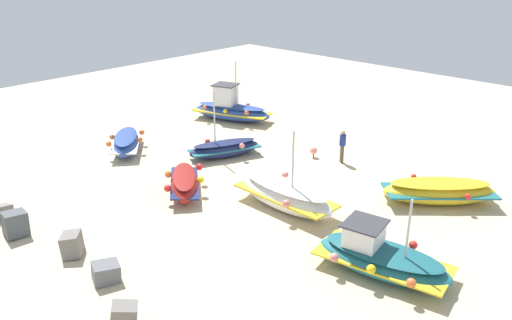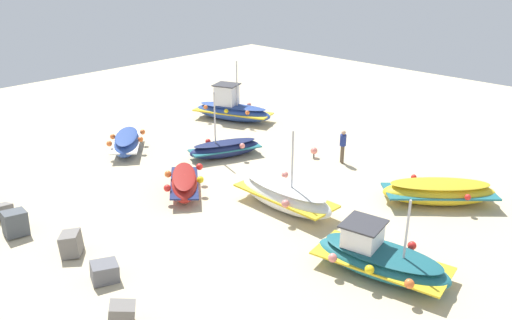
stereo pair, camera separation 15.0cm
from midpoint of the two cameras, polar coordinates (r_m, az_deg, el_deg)
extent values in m
plane|color=beige|center=(23.43, 0.73, -3.17)|extent=(54.22, 54.22, 0.00)
ellipsoid|color=#1E6670|center=(18.01, 13.48, -10.74)|extent=(4.80, 2.63, 0.89)
cube|color=gold|center=(17.99, 13.49, -10.63)|extent=(4.63, 2.65, 0.12)
ellipsoid|color=#1A565F|center=(17.83, 13.58, -9.79)|extent=(4.22, 2.30, 0.18)
cube|color=white|center=(17.81, 11.51, -7.96)|extent=(1.28, 1.33, 0.75)
cube|color=#333338|center=(17.61, 11.61, -6.82)|extent=(1.48, 1.55, 0.06)
cylinder|color=#B7B7BC|center=(17.10, 16.13, -7.27)|extent=(0.08, 0.08, 2.06)
sphere|color=orange|center=(16.71, 16.38, -12.81)|extent=(0.30, 0.30, 0.30)
sphere|color=red|center=(18.57, 16.61, -8.91)|extent=(0.30, 0.30, 0.30)
sphere|color=yellow|center=(17.01, 12.25, -11.62)|extent=(0.30, 0.30, 0.30)
sphere|color=red|center=(18.89, 12.92, -7.94)|extent=(0.30, 0.30, 0.30)
sphere|color=#EA7F75|center=(17.42, 8.31, -10.53)|extent=(0.30, 0.30, 0.30)
ellipsoid|color=navy|center=(26.90, -3.62, 1.18)|extent=(2.67, 4.00, 0.91)
cube|color=#1E6670|center=(26.88, -3.62, 1.26)|extent=(2.61, 3.86, 0.16)
ellipsoid|color=#151E45|center=(26.78, -3.63, 1.87)|extent=(2.31, 3.50, 0.21)
cylinder|color=#B7B7BC|center=(26.16, -4.75, 4.60)|extent=(0.08, 0.08, 2.68)
sphere|color=red|center=(27.26, -5.49, 2.03)|extent=(0.28, 0.28, 0.28)
sphere|color=#EA7F75|center=(26.35, -1.71, 1.55)|extent=(0.28, 0.28, 0.28)
ellipsoid|color=#2D4C9E|center=(28.40, -14.16, 1.78)|extent=(3.62, 3.30, 0.95)
cube|color=white|center=(28.39, -14.17, 1.87)|extent=(3.53, 3.24, 0.11)
ellipsoid|color=navy|center=(28.28, -14.23, 2.52)|extent=(3.18, 2.90, 0.17)
sphere|color=orange|center=(27.52, -15.99, 1.69)|extent=(0.29, 0.29, 0.29)
sphere|color=orange|center=(27.92, -12.74, 2.20)|extent=(0.29, 0.29, 0.29)
sphere|color=orange|center=(28.72, -15.64, 2.44)|extent=(0.29, 0.29, 0.29)
sphere|color=orange|center=(29.12, -12.54, 2.99)|extent=(0.29, 0.29, 0.29)
ellipsoid|color=white|center=(21.51, 3.04, -4.01)|extent=(4.68, 1.63, 1.11)
cube|color=gold|center=(21.49, 3.04, -3.88)|extent=(4.49, 1.68, 0.11)
ellipsoid|color=beige|center=(21.32, 3.07, -2.91)|extent=(4.12, 1.43, 0.19)
cylinder|color=#B7B7BC|center=(20.60, 3.87, 0.05)|extent=(0.08, 0.08, 2.40)
sphere|color=#EA7F75|center=(20.30, 3.11, -4.79)|extent=(0.31, 0.31, 0.31)
sphere|color=#EA7F75|center=(22.43, 3.02, -1.61)|extent=(0.31, 0.31, 0.31)
ellipsoid|color=maroon|center=(23.12, -8.01, -2.58)|extent=(3.51, 3.17, 0.92)
cube|color=navy|center=(23.10, -8.02, -2.49)|extent=(3.40, 3.08, 0.14)
ellipsoid|color=maroon|center=(22.97, -8.06, -1.76)|extent=(3.06, 2.76, 0.20)
sphere|color=red|center=(23.82, -6.38, -0.76)|extent=(0.31, 0.31, 0.31)
sphere|color=orange|center=(23.28, -9.78, -1.55)|extent=(0.31, 0.31, 0.31)
sphere|color=yellow|center=(22.71, -6.29, -2.17)|extent=(0.31, 0.31, 0.31)
sphere|color=red|center=(22.19, -9.85, -3.07)|extent=(0.31, 0.31, 0.31)
ellipsoid|color=gold|center=(23.32, 19.22, -3.32)|extent=(4.68, 4.52, 1.05)
cube|color=#1E6670|center=(23.30, 19.23, -3.22)|extent=(4.55, 4.41, 0.17)
ellipsoid|color=gold|center=(23.16, 19.34, -2.43)|extent=(4.09, 3.95, 0.24)
sphere|color=red|center=(22.68, 22.01, -3.74)|extent=(0.25, 0.25, 0.25)
sphere|color=red|center=(23.80, 16.72, -1.77)|extent=(0.25, 0.25, 0.25)
ellipsoid|color=#2D4C9E|center=(32.76, -2.79, 5.20)|extent=(5.33, 3.32, 1.05)
cube|color=gold|center=(32.75, -2.79, 5.29)|extent=(5.15, 3.27, 0.15)
ellipsoid|color=navy|center=(32.65, -2.81, 5.89)|extent=(4.68, 2.89, 0.22)
cube|color=white|center=(32.63, -3.47, 7.13)|extent=(1.55, 1.49, 1.23)
cube|color=#333338|center=(32.47, -3.50, 8.23)|extent=(1.80, 1.73, 0.06)
cylinder|color=#B7B7BC|center=(32.14, -2.36, 8.36)|extent=(0.08, 0.08, 2.79)
sphere|color=orange|center=(31.27, -1.18, 5.20)|extent=(0.27, 0.27, 0.27)
sphere|color=#EA7F75|center=(33.17, -1.00, 6.08)|extent=(0.27, 0.27, 0.27)
sphere|color=yellow|center=(31.87, -3.52, 5.37)|extent=(0.27, 0.27, 0.27)
sphere|color=#EA7F75|center=(33.78, -3.21, 6.19)|extent=(0.27, 0.27, 0.27)
sphere|color=orange|center=(32.49, -5.78, 5.77)|extent=(0.27, 0.27, 0.27)
cylinder|color=brown|center=(26.52, 9.17, 0.72)|extent=(0.14, 0.14, 0.92)
cylinder|color=brown|center=(26.38, 9.28, 0.60)|extent=(0.14, 0.14, 0.92)
cylinder|color=navy|center=(26.19, 9.32, 2.18)|extent=(0.32, 0.32, 0.58)
sphere|color=tan|center=(26.06, 9.38, 3.01)|extent=(0.22, 0.22, 0.22)
cube|color=slate|center=(15.82, -14.55, -16.25)|extent=(0.97, 1.03, 0.85)
cube|color=slate|center=(17.90, -16.35, -11.73)|extent=(1.02, 1.09, 0.68)
cube|color=slate|center=(19.60, -19.72, -8.70)|extent=(1.16, 1.05, 0.90)
cube|color=#4C5156|center=(21.63, -25.05, -6.35)|extent=(1.02, 0.98, 1.03)
cylinder|color=#3F3F42|center=(27.06, 6.15, 0.49)|extent=(0.08, 0.08, 0.18)
sphere|color=#EA7F75|center=(26.96, 6.17, 1.03)|extent=(0.36, 0.36, 0.36)
camera|label=1|loc=(0.07, -90.18, -0.07)|focal=36.52mm
camera|label=2|loc=(0.07, 89.82, 0.07)|focal=36.52mm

